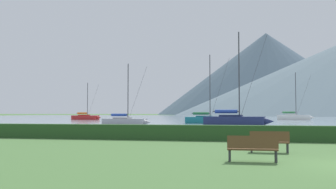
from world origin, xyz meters
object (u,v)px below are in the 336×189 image
at_px(sailboat_slip_10, 207,119).
at_px(park_bench_under_tree, 269,141).
at_px(sailboat_slip_4, 294,117).
at_px(sailboat_slip_1, 125,121).
at_px(sailboat_slip_5, 86,117).
at_px(sailboat_slip_7, 235,120).
at_px(park_bench_near_path, 253,147).

height_order(sailboat_slip_10, park_bench_under_tree, sailboat_slip_10).
distance_m(sailboat_slip_4, sailboat_slip_10, 39.00).
bearing_deg(park_bench_under_tree, sailboat_slip_1, 118.14).
xyz_separation_m(sailboat_slip_5, park_bench_under_tree, (42.81, -75.36, -0.12)).
height_order(sailboat_slip_4, sailboat_slip_10, sailboat_slip_4).
height_order(sailboat_slip_7, park_bench_near_path, sailboat_slip_7).
distance_m(sailboat_slip_1, park_bench_under_tree, 38.61).
distance_m(sailboat_slip_4, park_bench_under_tree, 82.28).
relative_size(sailboat_slip_4, park_bench_near_path, 6.41).
bearing_deg(sailboat_slip_7, sailboat_slip_10, 121.33).
bearing_deg(park_bench_near_path, sailboat_slip_10, 97.20).
bearing_deg(sailboat_slip_10, park_bench_under_tree, -79.05).
height_order(sailboat_slip_5, park_bench_under_tree, sailboat_slip_5).
bearing_deg(park_bench_near_path, sailboat_slip_4, 82.35).
relative_size(sailboat_slip_5, sailboat_slip_10, 0.83).
xyz_separation_m(sailboat_slip_5, sailboat_slip_7, (39.62, -39.35, 0.13)).
bearing_deg(sailboat_slip_4, park_bench_near_path, -94.74).
bearing_deg(park_bench_under_tree, sailboat_slip_4, 83.85).
xyz_separation_m(sailboat_slip_10, park_bench_under_tree, (8.28, -46.71, -0.14)).
height_order(sailboat_slip_1, sailboat_slip_5, sailboat_slip_5).
bearing_deg(sailboat_slip_1, park_bench_near_path, -58.76).
xyz_separation_m(sailboat_slip_1, park_bench_under_tree, (18.25, -34.03, -0.05)).
distance_m(sailboat_slip_1, sailboat_slip_4, 54.87).
distance_m(sailboat_slip_5, park_bench_under_tree, 86.67).
distance_m(sailboat_slip_4, sailboat_slip_7, 47.33).
xyz_separation_m(sailboat_slip_4, sailboat_slip_5, (-51.52, -6.46, -0.08)).
distance_m(sailboat_slip_4, park_bench_near_path, 85.93).
bearing_deg(park_bench_near_path, sailboat_slip_5, 116.72).
bearing_deg(sailboat_slip_5, sailboat_slip_7, -39.14).
bearing_deg(sailboat_slip_7, park_bench_under_tree, -79.00).
relative_size(sailboat_slip_10, park_bench_under_tree, 6.65).
relative_size(sailboat_slip_4, park_bench_under_tree, 6.76).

